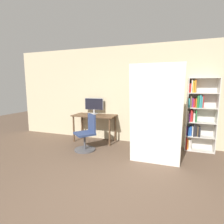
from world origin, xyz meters
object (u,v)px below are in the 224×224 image
object	(u,v)px
office_chair	(87,136)
mattress_far	(157,114)
monitor	(94,105)
bookshelf	(197,115)
mattress_near	(156,116)

from	to	relation	value
office_chair	mattress_far	bearing A→B (deg)	-3.18
monitor	bookshelf	bearing A→B (deg)	0.13
office_chair	mattress_near	world-z (taller)	mattress_near
monitor	mattress_near	bearing A→B (deg)	-31.76
office_chair	bookshelf	world-z (taller)	bookshelf
bookshelf	mattress_far	world-z (taller)	mattress_far
bookshelf	mattress_far	distance (m)	1.34
mattress_near	mattress_far	size ratio (longest dim) A/B	1.00
office_chair	mattress_far	distance (m)	1.82
mattress_near	mattress_far	distance (m)	0.19
mattress_far	mattress_near	bearing A→B (deg)	-90.00
monitor	mattress_far	xyz separation A→B (m)	(1.89, -0.98, -0.03)
bookshelf	office_chair	bearing A→B (deg)	-161.00
bookshelf	mattress_far	size ratio (longest dim) A/B	0.88
bookshelf	mattress_far	bearing A→B (deg)	-132.32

